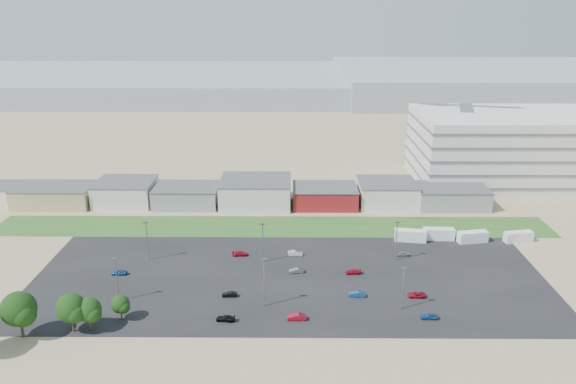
{
  "coord_description": "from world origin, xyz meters",
  "views": [
    {
      "loc": [
        5.63,
        -98.42,
        61.4
      ],
      "look_at": [
        4.68,
        22.0,
        20.66
      ],
      "focal_mm": 35.0,
      "sensor_mm": 36.0,
      "label": 1
    }
  ],
  "objects_px": {
    "parked_car_10": "(89,315)",
    "parked_car_0": "(417,295)",
    "parked_car_3": "(226,318)",
    "parked_car_4": "(230,294)",
    "parked_car_1": "(357,294)",
    "parked_car_2": "(429,316)",
    "parked_car_13": "(297,317)",
    "parked_car_8": "(404,254)",
    "parked_car_5": "(119,272)",
    "parked_car_7": "(296,270)",
    "parked_car_6": "(240,253)",
    "parked_car_12": "(353,272)",
    "parked_car_11": "(295,253)",
    "box_trailer_a": "(410,236)"
  },
  "relations": [
    {
      "from": "parked_car_12",
      "to": "parked_car_13",
      "type": "distance_m",
      "value": 24.62
    },
    {
      "from": "parked_car_4",
      "to": "parked_car_10",
      "type": "height_order",
      "value": "parked_car_10"
    },
    {
      "from": "parked_car_2",
      "to": "parked_car_7",
      "type": "height_order",
      "value": "parked_car_2"
    },
    {
      "from": "parked_car_2",
      "to": "parked_car_10",
      "type": "xyz_separation_m",
      "value": [
        -69.66,
        -0.21,
        -0.03
      ]
    },
    {
      "from": "parked_car_6",
      "to": "parked_car_11",
      "type": "relative_size",
      "value": 1.07
    },
    {
      "from": "parked_car_2",
      "to": "parked_car_5",
      "type": "height_order",
      "value": "parked_car_5"
    },
    {
      "from": "parked_car_13",
      "to": "parked_car_5",
      "type": "bearing_deg",
      "value": -114.27
    },
    {
      "from": "parked_car_3",
      "to": "parked_car_8",
      "type": "bearing_deg",
      "value": 134.45
    },
    {
      "from": "parked_car_2",
      "to": "parked_car_6",
      "type": "xyz_separation_m",
      "value": [
        -41.38,
        29.93,
        -0.02
      ]
    },
    {
      "from": "parked_car_5",
      "to": "parked_car_1",
      "type": "bearing_deg",
      "value": 81.83
    },
    {
      "from": "box_trailer_a",
      "to": "parked_car_8",
      "type": "bearing_deg",
      "value": -102.04
    },
    {
      "from": "box_trailer_a",
      "to": "parked_car_5",
      "type": "bearing_deg",
      "value": -155.8
    },
    {
      "from": "parked_car_3",
      "to": "parked_car_4",
      "type": "height_order",
      "value": "parked_car_3"
    },
    {
      "from": "parked_car_0",
      "to": "parked_car_8",
      "type": "height_order",
      "value": "parked_car_8"
    },
    {
      "from": "parked_car_10",
      "to": "parked_car_0",
      "type": "bearing_deg",
      "value": -87.95
    },
    {
      "from": "parked_car_5",
      "to": "parked_car_13",
      "type": "bearing_deg",
      "value": 66.97
    },
    {
      "from": "box_trailer_a",
      "to": "parked_car_13",
      "type": "distance_m",
      "value": 50.82
    },
    {
      "from": "parked_car_0",
      "to": "parked_car_10",
      "type": "xyz_separation_m",
      "value": [
        -68.97,
        -9.14,
        0.03
      ]
    },
    {
      "from": "parked_car_3",
      "to": "parked_car_10",
      "type": "xyz_separation_m",
      "value": [
        -28.07,
        0.9,
        0.01
      ]
    },
    {
      "from": "parked_car_0",
      "to": "parked_car_2",
      "type": "bearing_deg",
      "value": 5.87
    },
    {
      "from": "parked_car_0",
      "to": "parked_car_1",
      "type": "height_order",
      "value": "parked_car_1"
    },
    {
      "from": "box_trailer_a",
      "to": "parked_car_1",
      "type": "distance_m",
      "value": 35.3
    },
    {
      "from": "parked_car_4",
      "to": "parked_car_6",
      "type": "xyz_separation_m",
      "value": [
        0.44,
        21.1,
        0.03
      ]
    },
    {
      "from": "parked_car_6",
      "to": "parked_car_8",
      "type": "height_order",
      "value": "parked_car_6"
    },
    {
      "from": "parked_car_1",
      "to": "parked_car_3",
      "type": "xyz_separation_m",
      "value": [
        -27.82,
        -10.26,
        -0.04
      ]
    },
    {
      "from": "parked_car_0",
      "to": "parked_car_6",
      "type": "bearing_deg",
      "value": -115.88
    },
    {
      "from": "parked_car_7",
      "to": "parked_car_1",
      "type": "bearing_deg",
      "value": 42.11
    },
    {
      "from": "parked_car_3",
      "to": "box_trailer_a",
      "type": "bearing_deg",
      "value": 139.59
    },
    {
      "from": "parked_car_4",
      "to": "parked_car_13",
      "type": "distance_m",
      "value": 17.43
    },
    {
      "from": "parked_car_13",
      "to": "parked_car_8",
      "type": "bearing_deg",
      "value": 138.92
    },
    {
      "from": "parked_car_3",
      "to": "parked_car_13",
      "type": "xyz_separation_m",
      "value": [
        14.48,
        0.57,
        0.09
      ]
    },
    {
      "from": "parked_car_2",
      "to": "parked_car_3",
      "type": "xyz_separation_m",
      "value": [
        -41.59,
        -1.11,
        -0.04
      ]
    },
    {
      "from": "parked_car_1",
      "to": "parked_car_7",
      "type": "xyz_separation_m",
      "value": [
        -13.29,
        11.32,
        -0.02
      ]
    },
    {
      "from": "parked_car_8",
      "to": "parked_car_2",
      "type": "bearing_deg",
      "value": 172.13
    },
    {
      "from": "box_trailer_a",
      "to": "parked_car_13",
      "type": "relative_size",
      "value": 2.11
    },
    {
      "from": "parked_car_6",
      "to": "parked_car_7",
      "type": "relative_size",
      "value": 1.15
    },
    {
      "from": "parked_car_2",
      "to": "parked_car_7",
      "type": "xyz_separation_m",
      "value": [
        -27.06,
        20.47,
        -0.02
      ]
    },
    {
      "from": "parked_car_11",
      "to": "parked_car_1",
      "type": "bearing_deg",
      "value": -147.64
    },
    {
      "from": "parked_car_1",
      "to": "parked_car_2",
      "type": "xyz_separation_m",
      "value": [
        13.77,
        -9.15,
        0.0
      ]
    },
    {
      "from": "parked_car_6",
      "to": "box_trailer_a",
      "type": "bearing_deg",
      "value": -81.39
    },
    {
      "from": "parked_car_13",
      "to": "parked_car_2",
      "type": "bearing_deg",
      "value": 91.94
    },
    {
      "from": "parked_car_8",
      "to": "box_trailer_a",
      "type": "bearing_deg",
      "value": -27.64
    },
    {
      "from": "parked_car_10",
      "to": "parked_car_1",
      "type": "bearing_deg",
      "value": -86.0
    },
    {
      "from": "parked_car_5",
      "to": "parked_car_6",
      "type": "xyz_separation_m",
      "value": [
        27.79,
        10.82,
        -0.03
      ]
    },
    {
      "from": "parked_car_0",
      "to": "parked_car_12",
      "type": "relative_size",
      "value": 1.03
    },
    {
      "from": "box_trailer_a",
      "to": "parked_car_11",
      "type": "height_order",
      "value": "box_trailer_a"
    },
    {
      "from": "parked_car_2",
      "to": "parked_car_11",
      "type": "bearing_deg",
      "value": -136.22
    },
    {
      "from": "parked_car_1",
      "to": "parked_car_7",
      "type": "bearing_deg",
      "value": -124.3
    },
    {
      "from": "parked_car_3",
      "to": "parked_car_6",
      "type": "distance_m",
      "value": 31.04
    },
    {
      "from": "parked_car_12",
      "to": "parked_car_7",
      "type": "bearing_deg",
      "value": -94.71
    }
  ]
}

